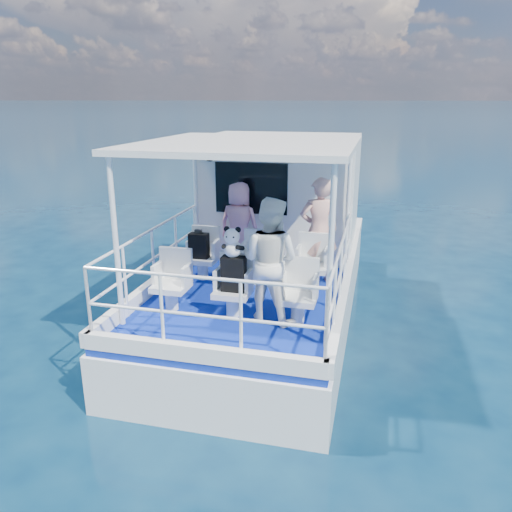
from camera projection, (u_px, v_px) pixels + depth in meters
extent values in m
plane|color=#08233C|center=(253.00, 339.00, 8.17)|extent=(2000.00, 2000.00, 0.00)
cube|color=white|center=(266.00, 314.00, 9.09)|extent=(3.00, 7.00, 1.60)
cube|color=navy|center=(266.00, 270.00, 8.84)|extent=(2.90, 6.90, 0.10)
cube|color=white|center=(282.00, 193.00, 9.69)|extent=(2.85, 2.00, 2.20)
cube|color=white|center=(249.00, 144.00, 7.04)|extent=(3.00, 3.20, 0.08)
cylinder|color=white|center=(116.00, 244.00, 6.30)|extent=(0.07, 0.07, 2.20)
cylinder|color=white|center=(330.00, 260.00, 5.68)|extent=(0.07, 0.07, 2.20)
cylinder|color=white|center=(196.00, 201.00, 8.98)|extent=(0.07, 0.07, 2.20)
cylinder|color=white|center=(348.00, 208.00, 8.37)|extent=(0.07, 0.07, 2.20)
cube|color=white|center=(203.00, 268.00, 8.23)|extent=(0.48, 0.46, 0.38)
cube|color=white|center=(256.00, 272.00, 8.02)|extent=(0.48, 0.46, 0.38)
cube|color=white|center=(311.00, 277.00, 7.82)|extent=(0.48, 0.46, 0.38)
cube|color=white|center=(172.00, 297.00, 7.03)|extent=(0.48, 0.46, 0.38)
cube|color=white|center=(233.00, 303.00, 6.82)|extent=(0.48, 0.46, 0.38)
cube|color=white|center=(298.00, 309.00, 6.62)|extent=(0.48, 0.46, 0.38)
imported|color=pink|center=(239.00, 225.00, 8.73)|extent=(0.61, 0.47, 1.50)
imported|color=#D8998B|center=(319.00, 230.00, 7.93)|extent=(0.72, 0.59, 1.70)
imported|color=white|center=(270.00, 260.00, 6.51)|extent=(0.94, 0.81, 1.68)
cube|color=black|center=(199.00, 246.00, 8.07)|extent=(0.31, 0.18, 0.41)
cube|color=black|center=(234.00, 274.00, 6.67)|extent=(0.32, 0.18, 0.48)
cube|color=black|center=(198.00, 232.00, 8.00)|extent=(0.11, 0.06, 0.06)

